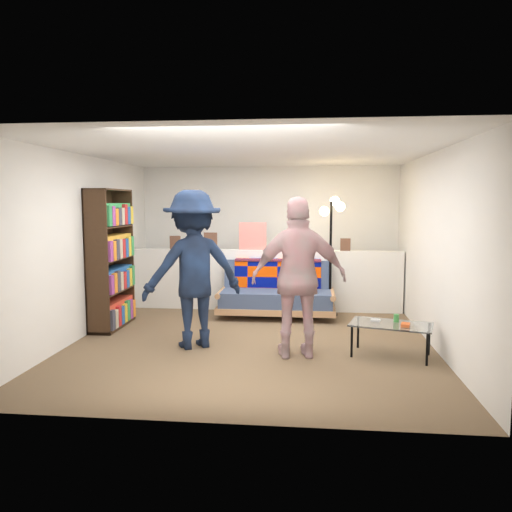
{
  "coord_description": "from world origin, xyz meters",
  "views": [
    {
      "loc": [
        0.71,
        -6.31,
        1.78
      ],
      "look_at": [
        0.0,
        0.4,
        1.05
      ],
      "focal_mm": 35.0,
      "sensor_mm": 36.0,
      "label": 1
    }
  ],
  "objects_px": {
    "futon_sofa": "(278,293)",
    "floor_lamp": "(332,231)",
    "bookshelf": "(111,263)",
    "coffee_table": "(392,326)",
    "person_right": "(299,278)",
    "person_left": "(193,269)"
  },
  "relations": [
    {
      "from": "futon_sofa",
      "to": "floor_lamp",
      "type": "bearing_deg",
      "value": 12.18
    },
    {
      "from": "bookshelf",
      "to": "floor_lamp",
      "type": "height_order",
      "value": "bookshelf"
    },
    {
      "from": "floor_lamp",
      "to": "futon_sofa",
      "type": "bearing_deg",
      "value": -167.82
    },
    {
      "from": "floor_lamp",
      "to": "coffee_table",
      "type": "bearing_deg",
      "value": -73.94
    },
    {
      "from": "coffee_table",
      "to": "floor_lamp",
      "type": "height_order",
      "value": "floor_lamp"
    },
    {
      "from": "futon_sofa",
      "to": "person_right",
      "type": "relative_size",
      "value": 0.98
    },
    {
      "from": "futon_sofa",
      "to": "floor_lamp",
      "type": "height_order",
      "value": "floor_lamp"
    },
    {
      "from": "coffee_table",
      "to": "person_left",
      "type": "height_order",
      "value": "person_left"
    },
    {
      "from": "person_left",
      "to": "person_right",
      "type": "height_order",
      "value": "person_left"
    },
    {
      "from": "person_left",
      "to": "person_right",
      "type": "distance_m",
      "value": 1.33
    },
    {
      "from": "person_left",
      "to": "coffee_table",
      "type": "bearing_deg",
      "value": 146.68
    },
    {
      "from": "coffee_table",
      "to": "person_right",
      "type": "bearing_deg",
      "value": -173.34
    },
    {
      "from": "coffee_table",
      "to": "floor_lamp",
      "type": "relative_size",
      "value": 0.54
    },
    {
      "from": "futon_sofa",
      "to": "floor_lamp",
      "type": "distance_m",
      "value": 1.29
    },
    {
      "from": "bookshelf",
      "to": "person_left",
      "type": "bearing_deg",
      "value": -30.89
    },
    {
      "from": "futon_sofa",
      "to": "bookshelf",
      "type": "relative_size",
      "value": 0.92
    },
    {
      "from": "coffee_table",
      "to": "person_left",
      "type": "bearing_deg",
      "value": 176.06
    },
    {
      "from": "floor_lamp",
      "to": "person_right",
      "type": "height_order",
      "value": "floor_lamp"
    },
    {
      "from": "bookshelf",
      "to": "coffee_table",
      "type": "bearing_deg",
      "value": -14.82
    },
    {
      "from": "coffee_table",
      "to": "person_left",
      "type": "distance_m",
      "value": 2.45
    },
    {
      "from": "bookshelf",
      "to": "person_right",
      "type": "height_order",
      "value": "bookshelf"
    },
    {
      "from": "futon_sofa",
      "to": "person_left",
      "type": "bearing_deg",
      "value": -118.11
    }
  ]
}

